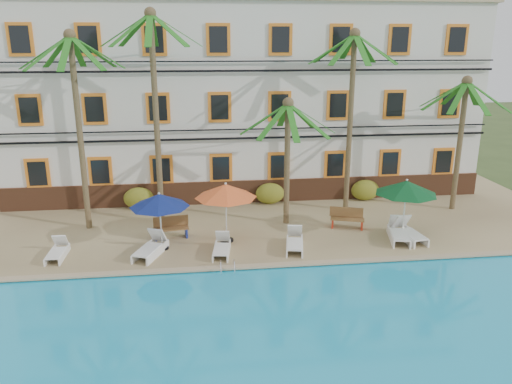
{
  "coord_description": "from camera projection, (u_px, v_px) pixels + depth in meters",
  "views": [
    {
      "loc": [
        -2.73,
        -17.87,
        8.34
      ],
      "look_at": [
        -0.18,
        3.0,
        2.0
      ],
      "focal_mm": 35.0,
      "sensor_mm": 36.0,
      "label": 1
    }
  ],
  "objects": [
    {
      "name": "lounger_e",
      "position": [
        399.0,
        233.0,
        21.19
      ],
      "size": [
        1.19,
        2.15,
        0.96
      ],
      "color": "white",
      "rests_on": "pool_deck"
    },
    {
      "name": "umbrella_blue",
      "position": [
        159.0,
        201.0,
        19.76
      ],
      "size": [
        2.41,
        2.41,
        2.41
      ],
      "color": "black",
      "rests_on": "pool_deck"
    },
    {
      "name": "shrub_mid",
      "position": [
        270.0,
        193.0,
        25.86
      ],
      "size": [
        1.5,
        0.9,
        1.1
      ],
      "primitive_type": "ellipsoid",
      "color": "#305A19",
      "rests_on": "pool_deck"
    },
    {
      "name": "lounger_b",
      "position": [
        151.0,
        248.0,
        19.68
      ],
      "size": [
        1.38,
        2.1,
        0.93
      ],
      "color": "white",
      "rests_on": "pool_deck"
    },
    {
      "name": "pool_coping",
      "position": [
        273.0,
        265.0,
        18.77
      ],
      "size": [
        30.0,
        0.35,
        0.06
      ],
      "primitive_type": "cube",
      "color": "tan",
      "rests_on": "pool_deck"
    },
    {
      "name": "shrub_left",
      "position": [
        139.0,
        198.0,
        25.08
      ],
      "size": [
        1.5,
        0.9,
        1.1
      ],
      "primitive_type": "ellipsoid",
      "color": "#305A19",
      "rests_on": "pool_deck"
    },
    {
      "name": "palm_b",
      "position": [
        155.0,
        93.0,
        21.6
      ],
      "size": [
        4.24,
        4.24,
        9.49
      ],
      "color": "brown",
      "rests_on": "pool_deck"
    },
    {
      "name": "palm_c",
      "position": [
        287.0,
        142.0,
        22.15
      ],
      "size": [
        4.24,
        4.24,
        5.79
      ],
      "color": "brown",
      "rests_on": "pool_deck"
    },
    {
      "name": "swimming_pool",
      "position": [
        309.0,
        371.0,
        13.02
      ],
      "size": [
        26.0,
        12.0,
        0.2
      ],
      "primitive_type": "cube",
      "color": "#1CA6D6",
      "rests_on": "ground"
    },
    {
      "name": "bench_left",
      "position": [
        171.0,
        227.0,
        21.39
      ],
      "size": [
        1.55,
        0.68,
        0.93
      ],
      "color": "olive",
      "rests_on": "pool_deck"
    },
    {
      "name": "shrub_right",
      "position": [
        365.0,
        190.0,
        26.46
      ],
      "size": [
        1.5,
        0.9,
        1.1
      ],
      "primitive_type": "ellipsoid",
      "color": "#305A19",
      "rests_on": "pool_deck"
    },
    {
      "name": "palm_e",
      "position": [
        462.0,
        124.0,
        24.0
      ],
      "size": [
        4.24,
        4.24,
        6.58
      ],
      "color": "brown",
      "rests_on": "pool_deck"
    },
    {
      "name": "lounger_f",
      "position": [
        409.0,
        233.0,
        21.24
      ],
      "size": [
        0.94,
        2.04,
        0.93
      ],
      "color": "white",
      "rests_on": "pool_deck"
    },
    {
      "name": "palm_a",
      "position": [
        77.0,
        106.0,
        21.06
      ],
      "size": [
        4.24,
        4.24,
        8.61
      ],
      "color": "brown",
      "rests_on": "pool_deck"
    },
    {
      "name": "umbrella_green",
      "position": [
        406.0,
        188.0,
        20.87
      ],
      "size": [
        2.62,
        2.62,
        2.62
      ],
      "color": "black",
      "rests_on": "pool_deck"
    },
    {
      "name": "bench_right",
      "position": [
        347.0,
        218.0,
        22.54
      ],
      "size": [
        1.57,
        0.91,
        0.93
      ],
      "color": "olive",
      "rests_on": "pool_deck"
    },
    {
      "name": "pool_ladder",
      "position": [
        227.0,
        269.0,
        18.48
      ],
      "size": [
        0.54,
        0.74,
        0.74
      ],
      "color": "silver",
      "rests_on": "ground"
    },
    {
      "name": "pool_deck",
      "position": [
        255.0,
        217.0,
        24.42
      ],
      "size": [
        30.0,
        12.0,
        0.25
      ],
      "primitive_type": "cube",
      "color": "tan",
      "rests_on": "ground"
    },
    {
      "name": "ground",
      "position": [
        270.0,
        262.0,
        19.7
      ],
      "size": [
        100.0,
        100.0,
        0.0
      ],
      "primitive_type": "plane",
      "color": "#384C23",
      "rests_on": "ground"
    },
    {
      "name": "lounger_c",
      "position": [
        222.0,
        247.0,
        19.8
      ],
      "size": [
        0.85,
        1.81,
        0.82
      ],
      "color": "white",
      "rests_on": "pool_deck"
    },
    {
      "name": "lounger_a",
      "position": [
        57.0,
        251.0,
        19.46
      ],
      "size": [
        0.61,
        1.65,
        0.78
      ],
      "color": "white",
      "rests_on": "pool_deck"
    },
    {
      "name": "umbrella_red",
      "position": [
        226.0,
        191.0,
        20.49
      ],
      "size": [
        2.58,
        2.58,
        2.58
      ],
      "color": "black",
      "rests_on": "pool_deck"
    },
    {
      "name": "lounger_d",
      "position": [
        295.0,
        242.0,
        20.26
      ],
      "size": [
        1.01,
        1.95,
        0.88
      ],
      "color": "white",
      "rests_on": "pool_deck"
    },
    {
      "name": "hotel_building",
      "position": [
        244.0,
        98.0,
        27.64
      ],
      "size": [
        25.4,
        6.44,
        10.22
      ],
      "color": "silver",
      "rests_on": "pool_deck"
    },
    {
      "name": "palm_d",
      "position": [
        351.0,
        98.0,
        23.49
      ],
      "size": [
        4.24,
        4.24,
        8.71
      ],
      "color": "brown",
      "rests_on": "pool_deck"
    }
  ]
}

